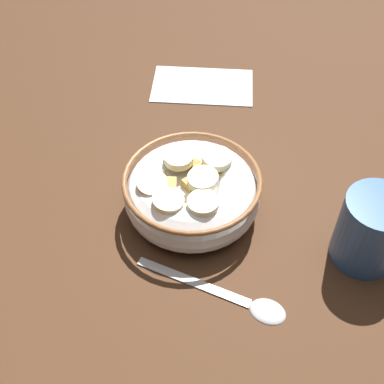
# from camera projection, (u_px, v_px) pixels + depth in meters

# --- Properties ---
(ground_plane) EXTENTS (1.25, 1.25, 0.02)m
(ground_plane) POSITION_uv_depth(u_px,v_px,m) (192.00, 214.00, 0.61)
(ground_plane) COLOR #472B19
(cereal_bowl) EXTENTS (0.16, 0.16, 0.06)m
(cereal_bowl) POSITION_uv_depth(u_px,v_px,m) (192.00, 192.00, 0.58)
(cereal_bowl) COLOR white
(cereal_bowl) RESTS_ON ground_plane
(spoon) EXTENTS (0.17, 0.03, 0.01)m
(spoon) POSITION_uv_depth(u_px,v_px,m) (241.00, 300.00, 0.52)
(spoon) COLOR #B7B7BC
(spoon) RESTS_ON ground_plane
(coffee_mug) EXTENTS (0.10, 0.07, 0.09)m
(coffee_mug) POSITION_uv_depth(u_px,v_px,m) (372.00, 231.00, 0.53)
(coffee_mug) COLOR #335999
(coffee_mug) RESTS_ON ground_plane
(folded_napkin) EXTENTS (0.17, 0.14, 0.00)m
(folded_napkin) POSITION_uv_depth(u_px,v_px,m) (202.00, 85.00, 0.76)
(folded_napkin) COLOR silver
(folded_napkin) RESTS_ON ground_plane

